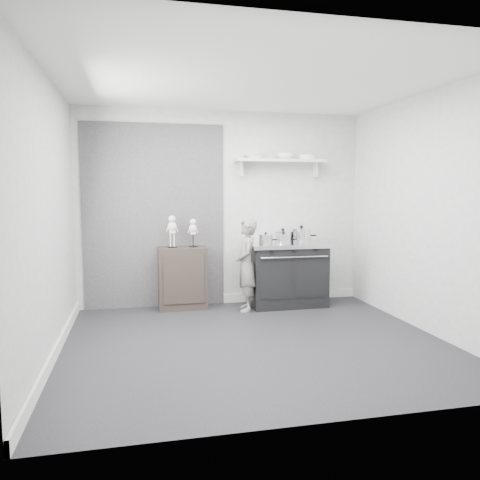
# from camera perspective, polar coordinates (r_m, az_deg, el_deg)

# --- Properties ---
(ground) EXTENTS (4.00, 4.00, 0.00)m
(ground) POSITION_cam_1_polar(r_m,az_deg,el_deg) (5.08, 1.76, -12.30)
(ground) COLOR black
(ground) RESTS_ON ground
(room_shell) EXTENTS (4.02, 3.62, 2.71)m
(room_shell) POSITION_cam_1_polar(r_m,az_deg,el_deg) (4.95, 0.39, 6.50)
(room_shell) COLOR #A0A09E
(room_shell) RESTS_ON ground
(wall_shelf) EXTENTS (1.30, 0.26, 0.24)m
(wall_shelf) POSITION_cam_1_polar(r_m,az_deg,el_deg) (6.67, 4.95, 9.53)
(wall_shelf) COLOR silver
(wall_shelf) RESTS_ON room_shell
(stove) EXTENTS (1.10, 0.68, 0.88)m
(stove) POSITION_cam_1_polar(r_m,az_deg,el_deg) (6.58, 5.69, -4.12)
(stove) COLOR black
(stove) RESTS_ON ground
(side_cabinet) EXTENTS (0.65, 0.38, 0.84)m
(side_cabinet) POSITION_cam_1_polar(r_m,az_deg,el_deg) (6.42, -7.02, -4.60)
(side_cabinet) COLOR black
(side_cabinet) RESTS_ON ground
(child) EXTENTS (0.36, 0.49, 1.23)m
(child) POSITION_cam_1_polar(r_m,az_deg,el_deg) (6.22, 0.80, -3.07)
(child) COLOR slate
(child) RESTS_ON ground
(pot_front_left) EXTENTS (0.28, 0.20, 0.17)m
(pot_front_left) POSITION_cam_1_polar(r_m,az_deg,el_deg) (6.33, 3.15, 0.10)
(pot_front_left) COLOR silver
(pot_front_left) RESTS_ON stove
(pot_back_left) EXTENTS (0.35, 0.27, 0.19)m
(pot_back_left) POSITION_cam_1_polar(r_m,az_deg,el_deg) (6.64, 5.25, 0.43)
(pot_back_left) COLOR silver
(pot_back_left) RESTS_ON stove
(pot_back_right) EXTENTS (0.36, 0.27, 0.23)m
(pot_back_right) POSITION_cam_1_polar(r_m,az_deg,el_deg) (6.67, 7.50, 0.60)
(pot_back_right) COLOR silver
(pot_back_right) RESTS_ON stove
(pot_front_center) EXTENTS (0.29, 0.20, 0.18)m
(pot_front_center) POSITION_cam_1_polar(r_m,az_deg,el_deg) (6.35, 5.34, 0.13)
(pot_front_center) COLOR silver
(pot_front_center) RESTS_ON stove
(skeleton_full) EXTENTS (0.14, 0.09, 0.50)m
(skeleton_full) POSITION_cam_1_polar(r_m,az_deg,el_deg) (6.32, -8.27, 1.34)
(skeleton_full) COLOR beige
(skeleton_full) RESTS_ON side_cabinet
(skeleton_torso) EXTENTS (0.12, 0.08, 0.44)m
(skeleton_torso) POSITION_cam_1_polar(r_m,az_deg,el_deg) (6.35, -5.75, 1.13)
(skeleton_torso) COLOR beige
(skeleton_torso) RESTS_ON side_cabinet
(bowl_large) EXTENTS (0.28, 0.28, 0.07)m
(bowl_large) POSITION_cam_1_polar(r_m,az_deg,el_deg) (6.57, 1.81, 10.18)
(bowl_large) COLOR white
(bowl_large) RESTS_ON wall_shelf
(bowl_small) EXTENTS (0.25, 0.25, 0.08)m
(bowl_small) POSITION_cam_1_polar(r_m,az_deg,el_deg) (6.69, 5.58, 10.12)
(bowl_small) COLOR white
(bowl_small) RESTS_ON wall_shelf
(plate_stack) EXTENTS (0.26, 0.26, 0.06)m
(plate_stack) POSITION_cam_1_polar(r_m,az_deg,el_deg) (6.80, 8.19, 9.94)
(plate_stack) COLOR silver
(plate_stack) RESTS_ON wall_shelf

